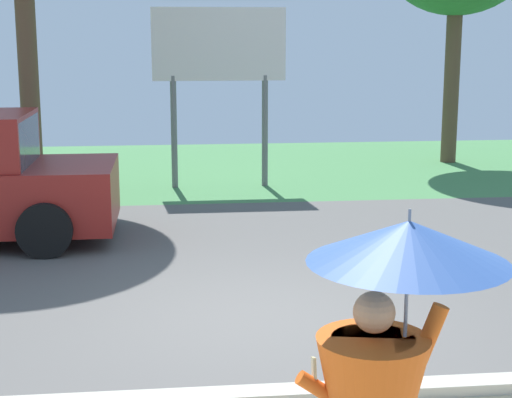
{
  "coord_description": "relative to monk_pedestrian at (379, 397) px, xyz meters",
  "views": [
    {
      "loc": [
        -1.01,
        -8.19,
        2.99
      ],
      "look_at": [
        0.02,
        1.0,
        1.1
      ],
      "focal_mm": 56.66,
      "sensor_mm": 36.0,
      "label": 1
    }
  ],
  "objects": [
    {
      "name": "monk_pedestrian",
      "position": [
        0.0,
        0.0,
        0.0
      ],
      "size": [
        1.1,
        1.05,
        2.13
      ],
      "rotation": [
        0.0,
        0.0,
        -0.13
      ],
      "color": "#E55B19",
      "rests_on": "ground_plane"
    },
    {
      "name": "roadside_billboard",
      "position": [
        -0.04,
        12.02,
        1.43
      ],
      "size": [
        2.6,
        0.12,
        3.5
      ],
      "color": "slate",
      "rests_on": "ground_plane"
    },
    {
      "name": "ground_plane",
      "position": [
        -0.08,
        7.28,
        -1.17
      ],
      "size": [
        40.0,
        22.0,
        0.2
      ],
      "color": "#565451"
    }
  ]
}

